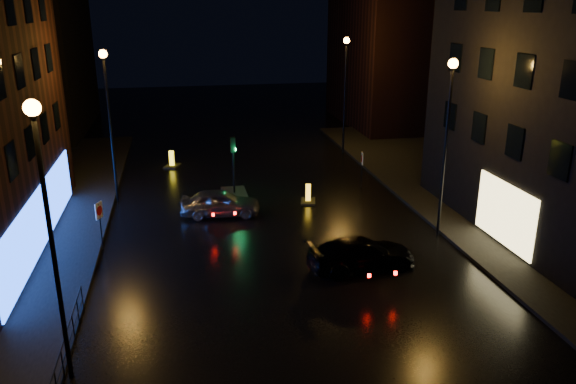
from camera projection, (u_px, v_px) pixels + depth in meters
name	position (u px, v px, depth m)	size (l,w,h in m)	color
ground	(309.00, 316.00, 20.14)	(120.00, 120.00, 0.00)	black
pavement_right	(528.00, 211.00, 30.13)	(12.00, 44.00, 0.15)	black
building_far_left	(31.00, 48.00, 47.46)	(8.00, 16.00, 14.00)	black
building_far_right	(390.00, 57.00, 50.71)	(8.00, 14.00, 12.00)	black
street_lamp_lnear	(46.00, 204.00, 15.06)	(0.44, 0.44, 8.37)	black
street_lamp_lfar	(108.00, 104.00, 29.93)	(0.44, 0.44, 8.37)	black
street_lamp_rnear	(448.00, 122.00, 25.37)	(0.44, 0.44, 8.37)	black
street_lamp_rfar	(345.00, 78.00, 40.24)	(0.44, 0.44, 8.37)	black
traffic_signal	(234.00, 186.00, 32.77)	(1.40, 2.40, 3.45)	black
guard_railing	(67.00, 338.00, 17.50)	(0.05, 6.04, 1.00)	black
silver_hatchback	(220.00, 203.00, 29.46)	(1.66, 4.13, 1.41)	#95979C
dark_sedan	(361.00, 254.00, 23.54)	(1.88, 4.62, 1.34)	black
bollard_near	(308.00, 198.00, 31.56)	(1.07, 1.37, 1.06)	black
bollard_far	(172.00, 163.00, 38.37)	(1.24, 1.50, 1.12)	black
road_sign_left	(99.00, 215.00, 25.03)	(0.27, 0.52, 2.27)	black
road_sign_right	(362.00, 161.00, 33.63)	(0.16, 0.53, 2.19)	black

